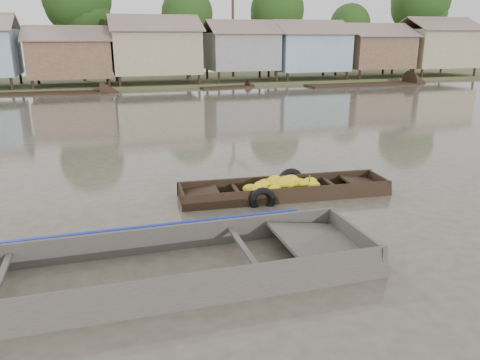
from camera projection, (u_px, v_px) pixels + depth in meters
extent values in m
plane|color=#484337|center=(218.00, 232.00, 9.62)|extent=(120.00, 120.00, 0.00)
cube|color=#384723|center=(122.00, 83.00, 39.77)|extent=(120.00, 12.00, 0.50)
cube|color=brown|center=(70.00, 59.00, 34.86)|extent=(5.80, 4.60, 2.70)
cube|color=brown|center=(67.00, 33.00, 33.19)|extent=(6.20, 2.67, 1.14)
cube|color=brown|center=(69.00, 33.00, 35.46)|extent=(6.20, 2.67, 1.14)
cube|color=gray|center=(155.00, 51.00, 36.48)|extent=(6.50, 5.30, 3.30)
cube|color=brown|center=(156.00, 23.00, 34.55)|extent=(6.90, 3.08, 1.31)
cube|color=brown|center=(151.00, 24.00, 37.16)|extent=(6.90, 3.08, 1.31)
cube|color=gray|center=(241.00, 51.00, 38.44)|extent=(5.40, 4.70, 2.90)
cube|color=brown|center=(245.00, 27.00, 36.72)|extent=(5.80, 2.73, 1.17)
cube|color=brown|center=(236.00, 27.00, 39.04)|extent=(5.80, 2.73, 1.17)
cube|color=#7E9CAD|center=(307.00, 52.00, 40.14)|extent=(6.00, 5.00, 3.10)
cube|color=brown|center=(315.00, 27.00, 38.31)|extent=(6.40, 2.90, 1.24)
cube|color=brown|center=(302.00, 28.00, 40.78)|extent=(6.40, 2.90, 1.24)
cube|color=brown|center=(374.00, 52.00, 41.96)|extent=(5.70, 4.90, 2.80)
cube|color=brown|center=(384.00, 30.00, 40.20)|extent=(6.10, 2.85, 1.21)
cube|color=brown|center=(367.00, 30.00, 42.62)|extent=(6.10, 2.85, 1.21)
cube|color=gray|center=(435.00, 48.00, 43.69)|extent=(6.30, 5.10, 3.40)
cube|color=brown|center=(448.00, 24.00, 41.80)|extent=(6.70, 2.96, 1.26)
cube|color=brown|center=(428.00, 24.00, 44.31)|extent=(6.70, 2.96, 1.26)
cylinder|color=#473323|center=(81.00, 44.00, 38.00)|extent=(0.28, 0.28, 6.30)
cylinder|color=#473323|center=(188.00, 50.00, 41.57)|extent=(0.28, 0.28, 5.25)
sphere|color=#163912|center=(187.00, 14.00, 40.68)|extent=(4.50, 4.50, 4.50)
cylinder|color=#473323|center=(276.00, 47.00, 42.83)|extent=(0.28, 0.28, 5.60)
sphere|color=#163912|center=(277.00, 10.00, 41.88)|extent=(4.80, 4.80, 4.80)
cylinder|color=#473323|center=(348.00, 52.00, 46.12)|extent=(0.28, 0.28, 4.55)
sphere|color=#163912|center=(350.00, 24.00, 45.35)|extent=(3.90, 3.90, 3.90)
cylinder|color=#473323|center=(416.00, 41.00, 46.84)|extent=(0.28, 0.28, 6.65)
sphere|color=#163912|center=(421.00, 0.00, 45.72)|extent=(5.70, 5.70, 5.70)
cylinder|color=#473323|center=(233.00, 34.00, 41.82)|extent=(0.24, 0.24, 8.00)
cube|color=black|center=(284.00, 198.00, 11.86)|extent=(5.25, 1.37, 0.08)
cube|color=black|center=(278.00, 184.00, 12.33)|extent=(5.30, 0.53, 0.49)
cube|color=black|center=(292.00, 198.00, 11.27)|extent=(5.30, 0.53, 0.49)
cube|color=black|center=(378.00, 184.00, 12.35)|extent=(0.14, 1.15, 0.46)
cube|color=black|center=(363.00, 183.00, 12.23)|extent=(0.97, 1.06, 0.19)
cube|color=black|center=(182.00, 198.00, 11.25)|extent=(0.14, 1.15, 0.46)
cube|color=black|center=(200.00, 194.00, 11.33)|extent=(0.97, 1.06, 0.19)
cube|color=black|center=(236.00, 190.00, 11.51)|extent=(0.18, 1.11, 0.05)
cube|color=black|center=(330.00, 184.00, 12.03)|extent=(0.18, 1.11, 0.05)
ellipsoid|color=yellow|center=(285.00, 180.00, 11.81)|extent=(0.34, 0.25, 0.20)
ellipsoid|color=yellow|center=(283.00, 183.00, 11.57)|extent=(0.42, 0.31, 0.25)
ellipsoid|color=yellow|center=(251.00, 193.00, 11.57)|extent=(0.34, 0.25, 0.20)
ellipsoid|color=yellow|center=(275.00, 183.00, 11.81)|extent=(0.39, 0.29, 0.23)
ellipsoid|color=yellow|center=(255.00, 190.00, 11.57)|extent=(0.45, 0.32, 0.26)
ellipsoid|color=yellow|center=(266.00, 184.00, 11.69)|extent=(0.45, 0.32, 0.26)
ellipsoid|color=yellow|center=(303.00, 183.00, 11.68)|extent=(0.35, 0.25, 0.20)
ellipsoid|color=yellow|center=(262.00, 194.00, 11.39)|extent=(0.44, 0.32, 0.26)
ellipsoid|color=yellow|center=(298.00, 183.00, 11.76)|extent=(0.41, 0.30, 0.24)
ellipsoid|color=yellow|center=(281.00, 182.00, 11.84)|extent=(0.42, 0.31, 0.25)
ellipsoid|color=yellow|center=(323.00, 191.00, 11.68)|extent=(0.37, 0.27, 0.22)
ellipsoid|color=yellow|center=(263.00, 191.00, 11.47)|extent=(0.40, 0.29, 0.23)
ellipsoid|color=yellow|center=(303.00, 183.00, 12.15)|extent=(0.39, 0.28, 0.23)
ellipsoid|color=yellow|center=(275.00, 189.00, 11.45)|extent=(0.34, 0.25, 0.20)
ellipsoid|color=yellow|center=(288.00, 184.00, 11.67)|extent=(0.40, 0.29, 0.23)
ellipsoid|color=yellow|center=(250.00, 189.00, 11.71)|extent=(0.41, 0.30, 0.24)
ellipsoid|color=yellow|center=(291.00, 180.00, 11.72)|extent=(0.45, 0.33, 0.27)
ellipsoid|color=yellow|center=(260.00, 191.00, 11.46)|extent=(0.44, 0.32, 0.26)
ellipsoid|color=yellow|center=(292.00, 192.00, 11.51)|extent=(0.36, 0.26, 0.21)
ellipsoid|color=yellow|center=(313.00, 186.00, 11.79)|extent=(0.41, 0.30, 0.24)
ellipsoid|color=yellow|center=(264.00, 194.00, 11.40)|extent=(0.43, 0.31, 0.25)
ellipsoid|color=yellow|center=(290.00, 183.00, 12.12)|extent=(0.38, 0.28, 0.23)
ellipsoid|color=yellow|center=(261.00, 185.00, 11.68)|extent=(0.38, 0.28, 0.22)
ellipsoid|color=yellow|center=(256.00, 197.00, 11.34)|extent=(0.35, 0.26, 0.21)
ellipsoid|color=yellow|center=(276.00, 183.00, 11.95)|extent=(0.36, 0.26, 0.21)
ellipsoid|color=yellow|center=(275.00, 180.00, 11.71)|extent=(0.42, 0.31, 0.25)
ellipsoid|color=yellow|center=(310.00, 182.00, 12.11)|extent=(0.44, 0.32, 0.26)
ellipsoid|color=yellow|center=(271.00, 182.00, 11.95)|extent=(0.35, 0.26, 0.21)
ellipsoid|color=yellow|center=(277.00, 183.00, 11.89)|extent=(0.40, 0.29, 0.23)
ellipsoid|color=yellow|center=(278.00, 184.00, 11.63)|extent=(0.41, 0.30, 0.24)
cylinder|color=#3F6626|center=(267.00, 182.00, 11.62)|extent=(0.04, 0.04, 0.17)
cylinder|color=#3F6626|center=(292.00, 180.00, 11.76)|extent=(0.04, 0.04, 0.17)
cylinder|color=#3F6626|center=(309.00, 179.00, 11.86)|extent=(0.04, 0.04, 0.17)
torus|color=black|center=(290.00, 181.00, 12.47)|extent=(0.74, 0.22, 0.73)
torus|color=black|center=(262.00, 200.00, 11.04)|extent=(0.67, 0.22, 0.66)
cube|color=#3D3933|center=(132.00, 287.00, 7.69)|extent=(8.10, 1.80, 0.08)
cube|color=#3D3933|center=(127.00, 246.00, 8.51)|extent=(8.27, 0.23, 0.66)
cube|color=#3D3933|center=(136.00, 303.00, 6.69)|extent=(8.27, 0.23, 0.66)
cube|color=#3D3933|center=(353.00, 241.00, 8.70)|extent=(0.07, 2.02, 0.63)
cube|color=#3D3933|center=(319.00, 242.00, 8.48)|extent=(1.41, 1.75, 0.26)
cube|color=#3D3933|center=(245.00, 249.00, 8.09)|extent=(0.11, 1.94, 0.05)
cube|color=#665E54|center=(132.00, 284.00, 7.67)|extent=(6.17, 1.63, 0.02)
cube|color=#0F2097|center=(126.00, 232.00, 8.49)|extent=(6.68, 0.14, 0.16)
torus|color=olive|center=(223.00, 279.00, 7.76)|extent=(0.46, 0.46, 0.07)
torus|color=olive|center=(223.00, 277.00, 7.74)|extent=(0.37, 0.37, 0.07)
cube|color=black|center=(52.00, 95.00, 32.17)|extent=(7.29, 2.47, 0.35)
cube|color=black|center=(226.00, 89.00, 35.74)|extent=(4.07, 1.49, 0.35)
cube|color=black|center=(363.00, 86.00, 37.65)|extent=(9.49, 2.15, 0.35)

